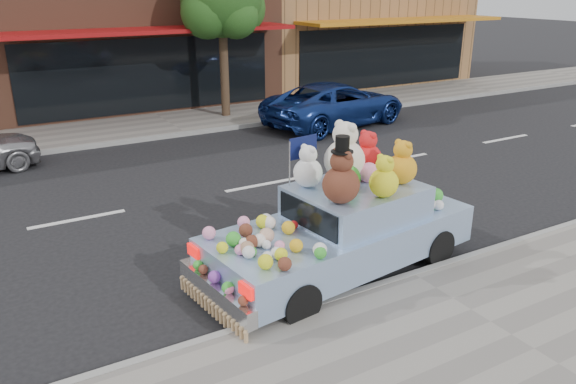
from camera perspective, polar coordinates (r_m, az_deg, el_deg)
ground at (r=12.67m, az=-2.64°, el=0.73°), size 120.00×120.00×0.00m
near_sidewalk at (r=8.00m, az=19.84°, el=-12.62°), size 60.00×3.00×0.12m
far_sidewalk at (r=18.45m, az=-12.02°, el=6.81°), size 60.00×3.00×0.12m
near_kerb at (r=8.87m, az=12.54°, el=-8.37°), size 60.00×0.12×0.13m
far_kerb at (r=17.06m, az=-10.42°, el=5.84°), size 60.00×0.12×0.13m
storefront_mid at (r=23.25m, az=-17.21°, el=18.05°), size 10.00×9.80×7.30m
street_tree at (r=18.73m, az=-6.73°, el=18.55°), size 3.00×2.70×5.22m
car_blue at (r=18.04m, az=4.87°, el=8.90°), size 5.25×3.14×1.36m
art_car at (r=8.67m, az=5.59°, el=-3.04°), size 4.66×2.28×2.32m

